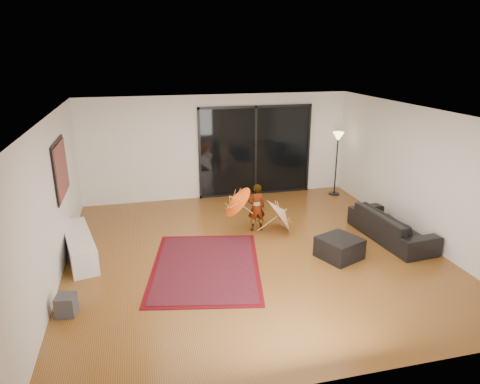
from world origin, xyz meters
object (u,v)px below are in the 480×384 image
object	(u,v)px
sofa	(391,226)
child	(256,207)
ottoman	(339,248)
media_console	(79,246)

from	to	relation	value
sofa	child	distance (m)	2.83
sofa	ottoman	world-z (taller)	sofa
media_console	child	bearing A→B (deg)	-5.34
ottoman	child	bearing A→B (deg)	126.05
sofa	ottoman	xyz separation A→B (m)	(-1.42, -0.51, -0.10)
media_console	ottoman	distance (m)	4.92
media_console	ottoman	xyz separation A→B (m)	(4.78, -1.15, -0.05)
media_console	child	world-z (taller)	child
ottoman	child	xyz separation A→B (m)	(-1.18, 1.62, 0.33)
media_console	sofa	xyz separation A→B (m)	(6.20, -0.64, 0.06)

